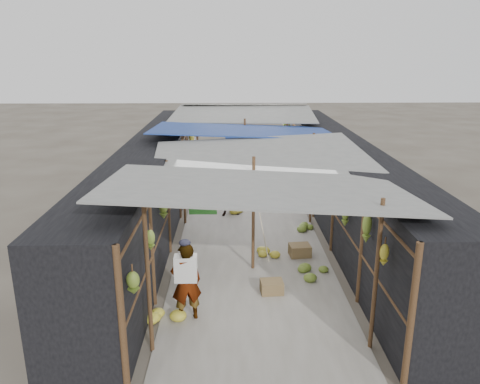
{
  "coord_description": "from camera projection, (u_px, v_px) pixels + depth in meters",
  "views": [
    {
      "loc": [
        -0.51,
        -6.66,
        4.69
      ],
      "look_at": [
        -0.25,
        4.92,
        1.25
      ],
      "focal_mm": 35.0,
      "sensor_mm": 36.0,
      "label": 1
    }
  ],
  "objects": [
    {
      "name": "stall_right",
      "position": [
        339.0,
        179.0,
        13.69
      ],
      "size": [
        1.4,
        15.0,
        2.3
      ],
      "primitive_type": "cube",
      "color": "black",
      "rests_on": "ground"
    },
    {
      "name": "crate_back",
      "position": [
        235.0,
        181.0,
        17.31
      ],
      "size": [
        0.59,
        0.55,
        0.3
      ],
      "primitive_type": "cube",
      "rotation": [
        0.0,
        0.0,
        0.42
      ],
      "color": "olive",
      "rests_on": "ground"
    },
    {
      "name": "black_basin",
      "position": [
        288.0,
        179.0,
        17.81
      ],
      "size": [
        0.63,
        0.63,
        0.19
      ],
      "primitive_type": "cylinder",
      "color": "black",
      "rests_on": "ground"
    },
    {
      "name": "vendor_elderly",
      "position": [
        186.0,
        282.0,
        8.39
      ],
      "size": [
        0.63,
        0.5,
        1.5
      ],
      "primitive_type": "imported",
      "rotation": [
        0.0,
        0.0,
        3.42
      ],
      "color": "silver",
      "rests_on": "ground"
    },
    {
      "name": "hanging_bananas",
      "position": [
        244.0,
        161.0,
        13.71
      ],
      "size": [
        3.96,
        14.32,
        0.82
      ],
      "color": "olive",
      "rests_on": "ground"
    },
    {
      "name": "crate_near",
      "position": [
        272.0,
        287.0,
        9.49
      ],
      "size": [
        0.48,
        0.39,
        0.27
      ],
      "primitive_type": "cube",
      "rotation": [
        0.0,
        0.0,
        0.07
      ],
      "color": "olive",
      "rests_on": "ground"
    },
    {
      "name": "ground",
      "position": [
        262.0,
        349.0,
        7.73
      ],
      "size": [
        80.0,
        80.0,
        0.0
      ],
      "primitive_type": "plane",
      "color": "#6B6356",
      "rests_on": "ground"
    },
    {
      "name": "stall_left",
      "position": [
        155.0,
        180.0,
        13.58
      ],
      "size": [
        1.4,
        15.0,
        2.3
      ],
      "primitive_type": "cube",
      "color": "black",
      "rests_on": "ground"
    },
    {
      "name": "shopper_blue",
      "position": [
        233.0,
        193.0,
        13.89
      ],
      "size": [
        0.77,
        0.65,
        1.39
      ],
      "primitive_type": "imported",
      "rotation": [
        0.0,
        0.0,
        0.2
      ],
      "color": "#215EA8",
      "rests_on": "ground"
    },
    {
      "name": "crate_mid",
      "position": [
        300.0,
        251.0,
        11.22
      ],
      "size": [
        0.53,
        0.44,
        0.3
      ],
      "primitive_type": "cube",
      "rotation": [
        0.0,
        0.0,
        0.1
      ],
      "color": "olive",
      "rests_on": "ground"
    },
    {
      "name": "market_canopy",
      "position": [
        248.0,
        135.0,
        13.6
      ],
      "size": [
        5.62,
        15.2,
        2.77
      ],
      "color": "brown",
      "rests_on": "ground"
    },
    {
      "name": "floor_bananas",
      "position": [
        250.0,
        212.0,
        13.96
      ],
      "size": [
        3.72,
        10.3,
        0.36
      ],
      "color": "olive",
      "rests_on": "ground"
    },
    {
      "name": "aisle_slab",
      "position": [
        247.0,
        217.0,
        13.96
      ],
      "size": [
        3.6,
        16.0,
        0.02
      ],
      "primitive_type": "cube",
      "color": "#9E998E",
      "rests_on": "ground"
    },
    {
      "name": "vendor_seated",
      "position": [
        286.0,
        165.0,
        18.25
      ],
      "size": [
        0.5,
        0.7,
        0.99
      ],
      "primitive_type": "imported",
      "rotation": [
        0.0,
        0.0,
        -1.35
      ],
      "color": "#44413B",
      "rests_on": "ground"
    }
  ]
}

